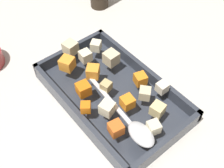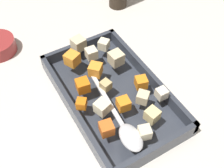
# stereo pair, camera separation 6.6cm
# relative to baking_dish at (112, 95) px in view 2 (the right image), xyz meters

# --- Properties ---
(ground_plane) EXTENTS (4.00, 4.00, 0.00)m
(ground_plane) POSITION_rel_baking_dish_xyz_m (0.01, 0.01, -0.01)
(ground_plane) COLOR beige
(baking_dish) EXTENTS (0.38, 0.23, 0.05)m
(baking_dish) POSITION_rel_baking_dish_xyz_m (0.00, 0.00, 0.00)
(baking_dish) COLOR #333842
(baking_dish) RESTS_ON ground_plane
(carrot_chunk_heap_top) EXTENTS (0.03, 0.03, 0.03)m
(carrot_chunk_heap_top) POSITION_rel_baking_dish_xyz_m (0.03, 0.06, 0.05)
(carrot_chunk_heap_top) COLOR orange
(carrot_chunk_heap_top) RESTS_ON baking_dish
(carrot_chunk_near_spoon) EXTENTS (0.03, 0.03, 0.03)m
(carrot_chunk_near_spoon) POSITION_rel_baking_dish_xyz_m (-0.03, -0.06, 0.05)
(carrot_chunk_near_spoon) COLOR orange
(carrot_chunk_near_spoon) RESTS_ON baking_dish
(carrot_chunk_corner_sw) EXTENTS (0.03, 0.03, 0.03)m
(carrot_chunk_corner_sw) POSITION_rel_baking_dish_xyz_m (-0.10, 0.07, 0.05)
(carrot_chunk_corner_sw) COLOR orange
(carrot_chunk_corner_sw) RESTS_ON baking_dish
(carrot_chunk_far_right) EXTENTS (0.04, 0.04, 0.03)m
(carrot_chunk_far_right) POSITION_rel_baking_dish_xyz_m (0.06, 0.01, 0.05)
(carrot_chunk_far_right) COLOR orange
(carrot_chunk_far_right) RESTS_ON baking_dish
(carrot_chunk_near_left) EXTENTS (0.03, 0.03, 0.02)m
(carrot_chunk_near_left) POSITION_rel_baking_dish_xyz_m (-0.02, 0.09, 0.05)
(carrot_chunk_near_left) COLOR orange
(carrot_chunk_near_left) RESTS_ON baking_dish
(carrot_chunk_corner_ne) EXTENTS (0.04, 0.04, 0.03)m
(carrot_chunk_corner_ne) POSITION_rel_baking_dish_xyz_m (0.12, 0.05, 0.05)
(carrot_chunk_corner_ne) COLOR orange
(carrot_chunk_corner_ne) RESTS_ON baking_dish
(carrot_chunk_corner_nw) EXTENTS (0.03, 0.03, 0.03)m
(carrot_chunk_corner_nw) POSITION_rel_baking_dish_xyz_m (-0.07, 0.01, 0.05)
(carrot_chunk_corner_nw) COLOR orange
(carrot_chunk_corner_nw) RESTS_ON baking_dish
(potato_chunk_mid_right) EXTENTS (0.04, 0.04, 0.03)m
(potato_chunk_mid_right) POSITION_rel_baking_dish_xyz_m (0.06, -0.05, 0.05)
(potato_chunk_mid_right) COLOR beige
(potato_chunk_mid_right) RESTS_ON baking_dish
(potato_chunk_far_left) EXTENTS (0.03, 0.03, 0.03)m
(potato_chunk_far_left) POSITION_rel_baking_dish_xyz_m (0.12, -0.00, 0.05)
(potato_chunk_far_left) COLOR beige
(potato_chunk_far_left) RESTS_ON baking_dish
(potato_chunk_near_right) EXTENTS (0.04, 0.04, 0.03)m
(potato_chunk_near_right) POSITION_rel_baking_dish_xyz_m (0.13, -0.05, 0.05)
(potato_chunk_near_right) COLOR beige
(potato_chunk_near_right) RESTS_ON baking_dish
(potato_chunk_heap_side) EXTENTS (0.03, 0.03, 0.03)m
(potato_chunk_heap_side) POSITION_rel_baking_dish_xyz_m (-0.15, 0.01, 0.05)
(potato_chunk_heap_side) COLOR beige
(potato_chunk_heap_side) RESTS_ON baking_dish
(potato_chunk_rim_edge) EXTENTS (0.03, 0.03, 0.02)m
(potato_chunk_rim_edge) POSITION_rel_baking_dish_xyz_m (0.00, 0.02, 0.05)
(potato_chunk_rim_edge) COLOR tan
(potato_chunk_rim_edge) RESTS_ON baking_dish
(potato_chunk_center) EXTENTS (0.03, 0.03, 0.03)m
(potato_chunk_center) POSITION_rel_baking_dish_xyz_m (-0.12, -0.03, 0.05)
(potato_chunk_center) COLOR #E0CC89
(potato_chunk_center) RESTS_ON baking_dish
(potato_chunk_back_center) EXTENTS (0.04, 0.04, 0.03)m
(potato_chunk_back_center) POSITION_rel_baking_dish_xyz_m (-0.07, -0.04, 0.05)
(potato_chunk_back_center) COLOR beige
(potato_chunk_back_center) RESTS_ON baking_dish
(potato_chunk_corner_se) EXTENTS (0.04, 0.04, 0.03)m
(potato_chunk_corner_se) POSITION_rel_baking_dish_xyz_m (0.16, 0.01, 0.05)
(potato_chunk_corner_se) COLOR beige
(potato_chunk_corner_se) RESTS_ON baking_dish
(potato_chunk_under_handle) EXTENTS (0.04, 0.04, 0.03)m
(potato_chunk_under_handle) POSITION_rel_baking_dish_xyz_m (-0.05, 0.06, 0.05)
(potato_chunk_under_handle) COLOR beige
(potato_chunk_under_handle) RESTS_ON baking_dish
(parsnip_chunk_mid_left) EXTENTS (0.02, 0.02, 0.02)m
(parsnip_chunk_mid_left) POSITION_rel_baking_dish_xyz_m (-0.09, -0.08, 0.05)
(parsnip_chunk_mid_left) COLOR silver
(parsnip_chunk_mid_left) RESTS_ON baking_dish
(serving_spoon) EXTENTS (0.24, 0.05, 0.02)m
(serving_spoon) POSITION_rel_baking_dish_xyz_m (-0.13, 0.04, 0.04)
(serving_spoon) COLOR silver
(serving_spoon) RESTS_ON baking_dish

